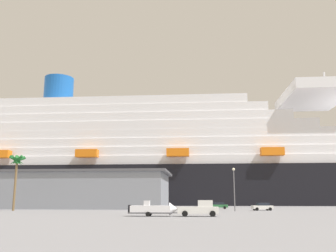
% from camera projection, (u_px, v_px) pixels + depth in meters
% --- Properties ---
extents(ground_plane, '(600.00, 600.00, 0.00)m').
position_uv_depth(ground_plane, '(156.00, 208.00, 100.19)').
color(ground_plane, gray).
extents(cruise_ship, '(281.28, 45.29, 61.01)m').
position_uv_depth(cruise_ship, '(140.00, 163.00, 150.52)').
color(cruise_ship, black).
rests_on(cruise_ship, ground_plane).
extents(terminal_building, '(55.53, 24.23, 9.27)m').
position_uv_depth(terminal_building, '(65.00, 190.00, 96.31)').
color(terminal_building, gray).
rests_on(terminal_building, ground_plane).
extents(pickup_truck, '(5.69, 2.50, 2.20)m').
position_uv_depth(pickup_truck, '(200.00, 209.00, 51.22)').
color(pickup_truck, white).
rests_on(pickup_truck, ground_plane).
extents(small_boat_on_trailer, '(7.84, 2.26, 2.15)m').
position_uv_depth(small_boat_on_trailer, '(156.00, 209.00, 51.64)').
color(small_boat_on_trailer, '#595960').
rests_on(small_boat_on_trailer, ground_plane).
extents(palm_tree, '(3.31, 3.40, 11.51)m').
position_uv_depth(palm_tree, '(17.00, 164.00, 77.67)').
color(palm_tree, brown).
rests_on(palm_tree, ground_plane).
extents(street_lamp, '(0.56, 0.56, 8.50)m').
position_uv_depth(street_lamp, '(234.00, 183.00, 73.51)').
color(street_lamp, slate).
rests_on(street_lamp, ground_plane).
extents(parked_car_white_van, '(4.50, 2.71, 1.58)m').
position_uv_depth(parked_car_white_van, '(262.00, 206.00, 77.30)').
color(parked_car_white_van, white).
rests_on(parked_car_white_van, ground_plane).
extents(parked_car_green_wagon, '(4.84, 2.26, 1.58)m').
position_uv_depth(parked_car_green_wagon, '(218.00, 205.00, 90.34)').
color(parked_car_green_wagon, '#2D723F').
rests_on(parked_car_green_wagon, ground_plane).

